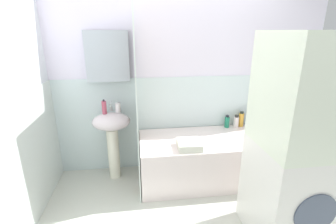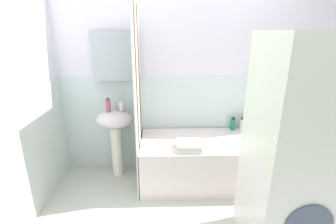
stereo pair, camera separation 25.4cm
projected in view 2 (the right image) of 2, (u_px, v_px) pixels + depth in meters
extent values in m
cube|color=white|center=(185.00, 77.00, 3.00)|extent=(3.60, 0.05, 2.40)
cube|color=silver|center=(185.00, 123.00, 3.16)|extent=(3.60, 0.02, 1.20)
cube|color=silver|center=(113.00, 56.00, 2.80)|extent=(0.48, 0.12, 0.56)
cube|color=white|center=(12.00, 97.00, 2.07)|extent=(0.05, 1.81, 2.40)
cube|color=silver|center=(29.00, 159.00, 2.27)|extent=(0.02, 1.81, 1.20)
cylinder|color=white|center=(117.00, 151.00, 3.02)|extent=(0.14, 0.14, 0.64)
ellipsoid|color=silver|center=(115.00, 119.00, 2.89)|extent=(0.44, 0.34, 0.20)
cylinder|color=silver|center=(116.00, 107.00, 2.94)|extent=(0.03, 0.03, 0.05)
cylinder|color=silver|center=(115.00, 104.00, 2.88)|extent=(0.02, 0.10, 0.02)
sphere|color=silver|center=(115.00, 100.00, 2.92)|extent=(0.03, 0.03, 0.03)
cylinder|color=#C04D66|center=(108.00, 106.00, 2.83)|extent=(0.05, 0.05, 0.15)
sphere|color=#2A2530|center=(108.00, 99.00, 2.80)|extent=(0.02, 0.02, 0.02)
cylinder|color=white|center=(122.00, 106.00, 2.88)|extent=(0.06, 0.06, 0.11)
cube|color=silver|center=(207.00, 161.00, 2.90)|extent=(1.55, 0.74, 0.54)
cube|color=white|center=(135.00, 111.00, 2.36)|extent=(0.01, 0.15, 2.00)
cube|color=brown|center=(137.00, 106.00, 2.50)|extent=(0.01, 0.15, 2.00)
cube|color=white|center=(138.00, 102.00, 2.64)|extent=(0.01, 0.15, 2.00)
cube|color=brown|center=(139.00, 99.00, 2.78)|extent=(0.01, 0.15, 2.00)
cube|color=white|center=(140.00, 95.00, 2.92)|extent=(0.01, 0.15, 2.00)
cylinder|color=#324998|center=(258.00, 123.00, 3.05)|extent=(0.06, 0.06, 0.20)
cylinder|color=black|center=(259.00, 114.00, 3.02)|extent=(0.04, 0.04, 0.02)
cylinder|color=gold|center=(248.00, 123.00, 3.10)|extent=(0.07, 0.07, 0.18)
cylinder|color=#242B25|center=(249.00, 115.00, 3.07)|extent=(0.05, 0.05, 0.02)
cylinder|color=white|center=(242.00, 125.00, 3.08)|extent=(0.07, 0.07, 0.14)
cylinder|color=#262826|center=(243.00, 119.00, 3.05)|extent=(0.05, 0.05, 0.02)
cylinder|color=#1D7B5A|center=(233.00, 124.00, 3.09)|extent=(0.06, 0.06, 0.14)
cylinder|color=#1E252B|center=(233.00, 118.00, 3.06)|extent=(0.04, 0.04, 0.02)
cube|color=silver|center=(189.00, 146.00, 2.59)|extent=(0.26, 0.26, 0.08)
cube|color=white|center=(285.00, 200.00, 1.97)|extent=(0.61, 0.62, 0.87)
cube|color=silver|center=(305.00, 96.00, 1.69)|extent=(0.61, 0.62, 0.87)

